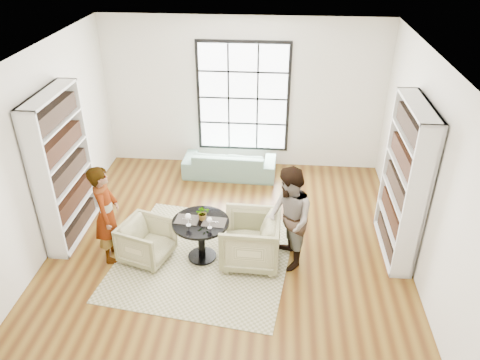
# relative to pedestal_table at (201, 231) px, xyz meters

# --- Properties ---
(ground) EXTENTS (6.00, 6.00, 0.00)m
(ground) POSITION_rel_pedestal_table_xyz_m (0.37, 0.17, -0.49)
(ground) COLOR brown
(room_shell) EXTENTS (6.00, 6.01, 6.00)m
(room_shell) POSITION_rel_pedestal_table_xyz_m (0.37, 0.72, 0.77)
(room_shell) COLOR silver
(room_shell) RESTS_ON ground
(rug) EXTENTS (2.87, 2.87, 0.01)m
(rug) POSITION_rel_pedestal_table_xyz_m (0.02, -0.01, -0.49)
(rug) COLOR tan
(rug) RESTS_ON ground
(pedestal_table) EXTENTS (0.84, 0.84, 0.67)m
(pedestal_table) POSITION_rel_pedestal_table_xyz_m (0.00, 0.00, 0.00)
(pedestal_table) COLOR black
(pedestal_table) RESTS_ON ground
(sofa) EXTENTS (1.84, 0.77, 0.53)m
(sofa) POSITION_rel_pedestal_table_xyz_m (0.15, 2.62, -0.23)
(sofa) COLOR gray
(sofa) RESTS_ON ground
(armchair_left) EXTENTS (0.87, 0.86, 0.64)m
(armchair_left) POSITION_rel_pedestal_table_xyz_m (-0.82, -0.08, -0.17)
(armchair_left) COLOR tan
(armchair_left) RESTS_ON ground
(armchair_right) EXTENTS (0.89, 0.86, 0.78)m
(armchair_right) POSITION_rel_pedestal_table_xyz_m (0.73, -0.01, -0.10)
(armchair_right) COLOR tan
(armchair_right) RESTS_ON ground
(person_left) EXTENTS (0.46, 0.62, 1.56)m
(person_left) POSITION_rel_pedestal_table_xyz_m (-1.37, -0.08, 0.29)
(person_left) COLOR gray
(person_left) RESTS_ON ground
(person_right) EXTENTS (0.80, 0.91, 1.59)m
(person_right) POSITION_rel_pedestal_table_xyz_m (1.28, -0.01, 0.31)
(person_right) COLOR gray
(person_right) RESTS_ON ground
(placemat_left) EXTENTS (0.36, 0.29, 0.01)m
(placemat_left) POSITION_rel_pedestal_table_xyz_m (-0.20, 0.02, 0.19)
(placemat_left) COLOR black
(placemat_left) RESTS_ON pedestal_table
(placemat_right) EXTENTS (0.36, 0.29, 0.01)m
(placemat_right) POSITION_rel_pedestal_table_xyz_m (0.20, -0.01, 0.19)
(placemat_right) COLOR black
(placemat_right) RESTS_ON pedestal_table
(cutlery_left) EXTENTS (0.16, 0.23, 0.01)m
(cutlery_left) POSITION_rel_pedestal_table_xyz_m (-0.20, 0.02, 0.19)
(cutlery_left) COLOR silver
(cutlery_left) RESTS_ON placemat_left
(cutlery_right) EXTENTS (0.16, 0.23, 0.01)m
(cutlery_right) POSITION_rel_pedestal_table_xyz_m (0.20, -0.01, 0.19)
(cutlery_right) COLOR silver
(cutlery_right) RESTS_ON placemat_right
(wine_glass_left) EXTENTS (0.09, 0.09, 0.20)m
(wine_glass_left) POSITION_rel_pedestal_table_xyz_m (-0.16, -0.11, 0.33)
(wine_glass_left) COLOR silver
(wine_glass_left) RESTS_ON pedestal_table
(wine_glass_right) EXTENTS (0.08, 0.08, 0.18)m
(wine_glass_right) POSITION_rel_pedestal_table_xyz_m (0.16, -0.15, 0.31)
(wine_glass_right) COLOR silver
(wine_glass_right) RESTS_ON pedestal_table
(flower_centerpiece) EXTENTS (0.23, 0.21, 0.22)m
(flower_centerpiece) POSITION_rel_pedestal_table_xyz_m (0.03, 0.06, 0.29)
(flower_centerpiece) COLOR gray
(flower_centerpiece) RESTS_ON pedestal_table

